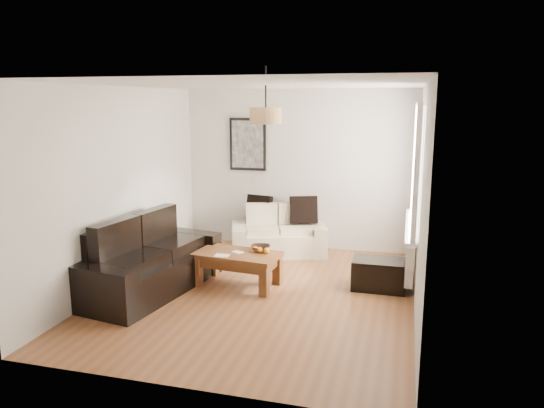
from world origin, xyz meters
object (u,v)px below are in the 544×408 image
(coffee_table, at_px, (238,269))
(ottoman, at_px, (379,274))
(loveseat_cream, at_px, (278,231))
(sofa_leather, at_px, (148,257))

(coffee_table, relative_size, ottoman, 1.60)
(loveseat_cream, relative_size, coffee_table, 1.34)
(ottoman, bearing_deg, loveseat_cream, 144.11)
(loveseat_cream, bearing_deg, coffee_table, -114.92)
(loveseat_cream, bearing_deg, sofa_leather, -140.20)
(ottoman, bearing_deg, sofa_leather, -164.39)
(sofa_leather, bearing_deg, coffee_table, -57.20)
(coffee_table, xyz_separation_m, ottoman, (1.82, 0.35, -0.03))
(sofa_leather, distance_m, coffee_table, 1.17)
(loveseat_cream, distance_m, ottoman, 2.06)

